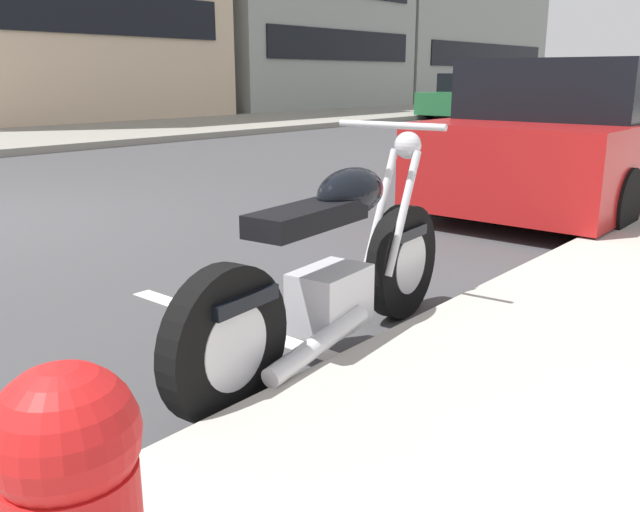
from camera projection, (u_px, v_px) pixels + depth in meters
sidewalk_far_curb at (272, 121)px, 19.74m from camera, size 120.00×5.00×0.14m
parking_stall_stripe at (261, 333)px, 3.66m from camera, size 0.12×2.20×0.01m
parked_motorcycle at (333, 273)px, 3.24m from camera, size 2.14×0.62×1.12m
parked_car_near_corner at (581, 138)px, 7.15m from camera, size 4.49×1.94×1.51m
car_opposite_curb at (473, 97)px, 22.09m from camera, size 4.45×2.05×1.42m
townhouse_corner_block at (409, 0)px, 36.30m from camera, size 13.62×10.00×10.63m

